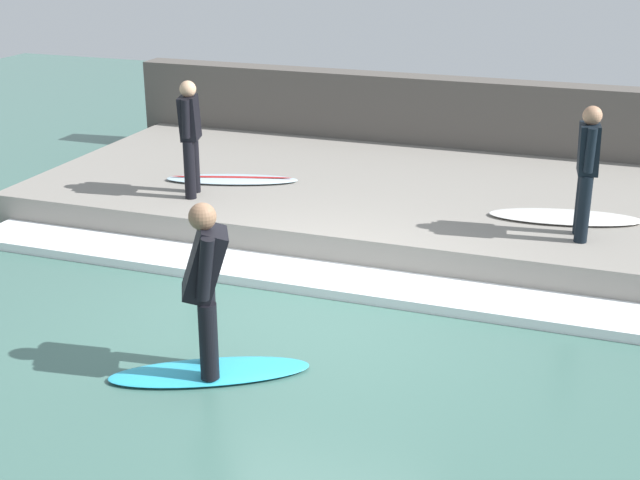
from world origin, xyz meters
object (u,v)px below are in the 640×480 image
(surfer_riding, at_px, (205,280))
(surfboard_waiting_near, at_px, (565,217))
(surfboard_waiting_far, at_px, (232,179))
(surfer_waiting_near, at_px, (587,165))
(surfer_waiting_far, at_px, (190,132))
(surfboard_riding, at_px, (210,372))

(surfer_riding, relative_size, surfboard_waiting_near, 0.83)
(surfboard_waiting_near, relative_size, surfboard_waiting_far, 1.01)
(surfboard_waiting_near, bearing_deg, surfer_riding, 147.81)
(surfboard_waiting_near, bearing_deg, surfboard_waiting_far, 88.89)
(surfer_riding, bearing_deg, surfer_waiting_near, -38.41)
(surfer_waiting_far, bearing_deg, surfer_riding, -150.73)
(surfer_waiting_far, bearing_deg, surfboard_waiting_far, -16.02)
(surfer_waiting_far, distance_m, surfboard_waiting_far, 1.11)
(surfer_waiting_near, distance_m, surfboard_waiting_far, 4.78)
(surfer_waiting_near, bearing_deg, surfboard_riding, 141.59)
(surfboard_riding, height_order, surfer_riding, surfer_riding)
(surfer_waiting_far, relative_size, surfboard_waiting_far, 0.80)
(surfboard_waiting_near, bearing_deg, surfboard_riding, 147.81)
(surfboard_riding, relative_size, surfboard_waiting_far, 0.98)
(surfer_waiting_near, bearing_deg, surfboard_waiting_far, 81.64)
(surfer_waiting_far, height_order, surfboard_waiting_far, surfer_waiting_far)
(surfer_riding, bearing_deg, surfboard_riding, -14.04)
(surfer_riding, distance_m, surfboard_waiting_near, 5.01)
(surfboard_riding, height_order, surfboard_waiting_near, surfboard_waiting_near)
(surfboard_riding, bearing_deg, surfer_riding, 165.96)
(surfboard_riding, bearing_deg, surfboard_waiting_far, 22.57)
(surfboard_riding, height_order, surfboard_waiting_far, surfboard_waiting_far)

